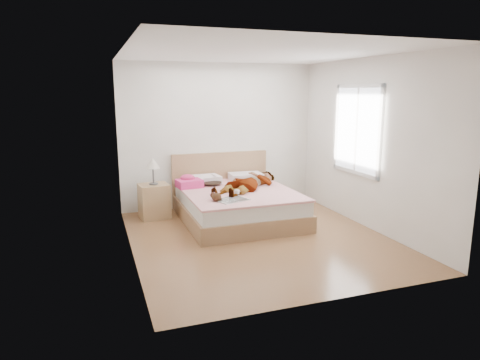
{
  "coord_description": "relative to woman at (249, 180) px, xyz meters",
  "views": [
    {
      "loc": [
        -2.22,
        -5.49,
        2.09
      ],
      "look_at": [
        0.0,
        0.85,
        0.7
      ],
      "focal_mm": 32.0,
      "sensor_mm": 36.0,
      "label": 1
    }
  ],
  "objects": [
    {
      "name": "nightstand",
      "position": [
        -1.53,
        0.43,
        -0.29
      ],
      "size": [
        0.51,
        0.47,
        1.02
      ],
      "color": "#8A613F",
      "rests_on": "ground"
    },
    {
      "name": "coffee_mug",
      "position": [
        -0.39,
        -0.5,
        -0.07
      ],
      "size": [
        0.12,
        0.11,
        0.09
      ],
      "color": "white",
      "rests_on": "bed"
    },
    {
      "name": "phone",
      "position": [
        -0.5,
        0.4,
        0.05
      ],
      "size": [
        0.09,
        0.09,
        0.05
      ],
      "primitive_type": "cube",
      "rotation": [
        0.44,
        0.0,
        0.72
      ],
      "color": "silver",
      "rests_on": "bed"
    },
    {
      "name": "room_shell",
      "position": [
        1.53,
        -0.81,
        0.87
      ],
      "size": [
        4.0,
        4.0,
        4.0
      ],
      "color": "white",
      "rests_on": "ground"
    },
    {
      "name": "magazine",
      "position": [
        -0.54,
        -0.76,
        -0.11
      ],
      "size": [
        0.53,
        0.43,
        0.03
      ],
      "color": "white",
      "rests_on": "bed"
    },
    {
      "name": "woman",
      "position": [
        0.0,
        0.0,
        0.0
      ],
      "size": [
        1.7,
        1.6,
        0.23
      ],
      "primitive_type": "imported",
      "rotation": [
        0.0,
        0.0,
        -0.85
      ],
      "color": "white",
      "rests_on": "bed"
    },
    {
      "name": "ground",
      "position": [
        -0.25,
        -1.11,
        -0.63
      ],
      "size": [
        4.0,
        4.0,
        0.0
      ],
      "primitive_type": "plane",
      "color": "#57371B",
      "rests_on": "ground"
    },
    {
      "name": "plush_toy",
      "position": [
        -0.79,
        -0.71,
        -0.05
      ],
      "size": [
        0.18,
        0.24,
        0.12
      ],
      "color": "black",
      "rests_on": "bed"
    },
    {
      "name": "towel",
      "position": [
        -0.96,
        0.33,
        -0.03
      ],
      "size": [
        0.45,
        0.37,
        0.21
      ],
      "color": "#E43E78",
      "rests_on": "bed"
    },
    {
      "name": "hair",
      "position": [
        -0.57,
        0.45,
        -0.08
      ],
      "size": [
        0.5,
        0.58,
        0.08
      ],
      "primitive_type": "ellipsoid",
      "rotation": [
        0.0,
        0.0,
        0.19
      ],
      "color": "black",
      "rests_on": "bed"
    },
    {
      "name": "bed",
      "position": [
        -0.25,
        -0.07,
        -0.35
      ],
      "size": [
        1.8,
        2.08,
        1.0
      ],
      "color": "brown",
      "rests_on": "ground"
    }
  ]
}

